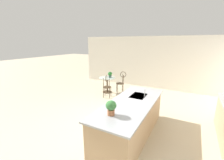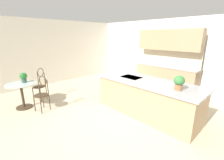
# 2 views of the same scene
# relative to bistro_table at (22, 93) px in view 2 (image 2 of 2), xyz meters

# --- Properties ---
(ground_plane) EXTENTS (40.00, 40.00, 0.00)m
(ground_plane) POSITION_rel_bistro_table_xyz_m (2.39, 1.45, -0.45)
(ground_plane) COLOR beige
(wall_back) EXTENTS (9.00, 0.12, 2.70)m
(wall_back) POSITION_rel_bistro_table_xyz_m (2.39, 5.11, 0.90)
(wall_back) COLOR silver
(wall_back) RESTS_ON ground
(wall_left_window) EXTENTS (0.12, 7.80, 2.70)m
(wall_left_window) POSITION_rel_bistro_table_xyz_m (-1.87, 1.45, 0.90)
(wall_left_window) COLOR silver
(wall_left_window) RESTS_ON ground
(kitchen_island) EXTENTS (2.80, 1.06, 0.92)m
(kitchen_island) POSITION_rel_bistro_table_xyz_m (2.69, 2.30, 0.02)
(kitchen_island) COLOR tan
(kitchen_island) RESTS_ON ground
(back_counter_run) EXTENTS (2.44, 0.64, 1.52)m
(back_counter_run) POSITION_rel_bistro_table_xyz_m (1.99, 4.66, 0.05)
(back_counter_run) COLOR tan
(back_counter_run) RESTS_ON ground
(upper_cabinet_run) EXTENTS (2.40, 0.36, 0.76)m
(upper_cabinet_run) POSITION_rel_bistro_table_xyz_m (1.99, 4.63, 1.45)
(upper_cabinet_run) COLOR tan
(upper_cabinet_run) RESTS_ON back_counter_run
(bistro_table) EXTENTS (0.80, 0.80, 0.74)m
(bistro_table) POSITION_rel_bistro_table_xyz_m (0.00, 0.00, 0.00)
(bistro_table) COLOR #3D2D1E
(bistro_table) RESTS_ON ground
(chair_near_window) EXTENTS (0.52, 0.47, 1.04)m
(chair_near_window) POSITION_rel_bistro_table_xyz_m (0.62, 0.35, 0.13)
(chair_near_window) COLOR #3D2D1E
(chair_near_window) RESTS_ON ground
(chair_by_island) EXTENTS (0.52, 0.52, 1.04)m
(chair_by_island) POSITION_rel_bistro_table_xyz_m (-0.28, 0.62, 0.13)
(chair_by_island) COLOR #3D2D1E
(chair_by_island) RESTS_ON ground
(sink_faucet) EXTENTS (0.02, 0.02, 0.22)m
(sink_faucet) POSITION_rel_bistro_table_xyz_m (2.14, 2.48, 0.58)
(sink_faucet) COLOR #B2B5BA
(sink_faucet) RESTS_ON kitchen_island
(potted_plant_on_table) EXTENTS (0.20, 0.20, 0.28)m
(potted_plant_on_table) POSITION_rel_bistro_table_xyz_m (-0.07, 0.12, 0.46)
(potted_plant_on_table) COLOR #385147
(potted_plant_on_table) RESTS_ON bistro_table
(potted_plant_counter_far) EXTENTS (0.23, 0.23, 0.32)m
(potted_plant_counter_far) POSITION_rel_bistro_table_xyz_m (3.54, 2.18, 0.66)
(potted_plant_counter_far) COLOR #9E603D
(potted_plant_counter_far) RESTS_ON kitchen_island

